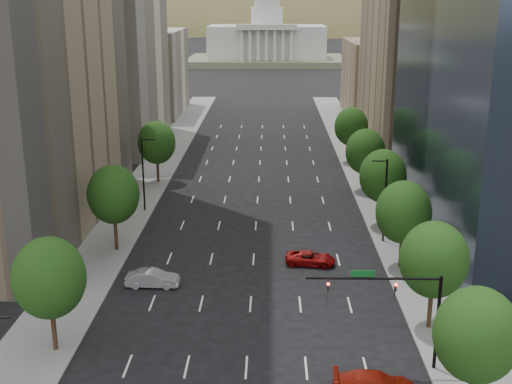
# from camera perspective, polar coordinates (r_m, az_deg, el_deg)

# --- Properties ---
(sidewalk_left) EXTENTS (6.00, 200.00, 0.15)m
(sidewalk_left) POSITION_cam_1_polar(r_m,az_deg,el_deg) (77.14, -11.62, -2.71)
(sidewalk_left) COLOR slate
(sidewalk_left) RESTS_ON ground
(sidewalk_right) EXTENTS (6.00, 200.00, 0.15)m
(sidewalk_right) POSITION_cam_1_polar(r_m,az_deg,el_deg) (76.51, 11.68, -2.87)
(sidewalk_right) COLOR slate
(sidewalk_right) RESTS_ON ground
(midrise_cream_left) EXTENTS (14.00, 30.00, 35.00)m
(midrise_cream_left) POSITION_cam_1_polar(r_m,az_deg,el_deg) (117.34, -12.13, 12.41)
(midrise_cream_left) COLOR beige
(midrise_cream_left) RESTS_ON ground
(filler_left) EXTENTS (14.00, 26.00, 18.00)m
(filler_left) POSITION_cam_1_polar(r_m,az_deg,el_deg) (150.27, -9.08, 10.10)
(filler_left) COLOR beige
(filler_left) RESTS_ON ground
(parking_tan_right) EXTENTS (14.00, 30.00, 30.00)m
(parking_tan_right) POSITION_cam_1_polar(r_m,az_deg,el_deg) (113.92, 13.36, 10.97)
(parking_tan_right) COLOR #8C7759
(parking_tan_right) RESTS_ON ground
(filler_right) EXTENTS (14.00, 26.00, 16.00)m
(filler_right) POSITION_cam_1_polar(r_m,az_deg,el_deg) (146.91, 10.56, 9.49)
(filler_right) COLOR #8C7759
(filler_right) RESTS_ON ground
(tree_right_0) EXTENTS (5.20, 5.20, 8.39)m
(tree_right_0) POSITION_cam_1_polar(r_m,az_deg,el_deg) (42.79, 18.37, -11.54)
(tree_right_0) COLOR #382316
(tree_right_0) RESTS_ON ground
(tree_right_1) EXTENTS (5.20, 5.20, 8.75)m
(tree_right_1) POSITION_cam_1_polar(r_m,az_deg,el_deg) (52.26, 14.99, -5.63)
(tree_right_1) COLOR #382316
(tree_right_1) RESTS_ON ground
(tree_right_2) EXTENTS (5.20, 5.20, 8.61)m
(tree_right_2) POSITION_cam_1_polar(r_m,az_deg,el_deg) (63.33, 12.51, -1.71)
(tree_right_2) COLOR #382316
(tree_right_2) RESTS_ON ground
(tree_right_3) EXTENTS (5.20, 5.20, 8.89)m
(tree_right_3) POSITION_cam_1_polar(r_m,az_deg,el_deg) (74.57, 10.80, 1.35)
(tree_right_3) COLOR #382316
(tree_right_3) RESTS_ON ground
(tree_right_4) EXTENTS (5.20, 5.20, 8.46)m
(tree_right_4) POSITION_cam_1_polar(r_m,az_deg,el_deg) (88.11, 9.34, 3.44)
(tree_right_4) COLOR #382316
(tree_right_4) RESTS_ON ground
(tree_right_5) EXTENTS (5.20, 5.20, 8.75)m
(tree_right_5) POSITION_cam_1_polar(r_m,az_deg,el_deg) (103.58, 8.16, 5.57)
(tree_right_5) COLOR #382316
(tree_right_5) RESTS_ON ground
(tree_left_0) EXTENTS (5.20, 5.20, 8.75)m
(tree_left_0) POSITION_cam_1_polar(r_m,az_deg,el_deg) (49.59, -17.29, -7.04)
(tree_left_0) COLOR #382316
(tree_left_0) RESTS_ON ground
(tree_left_1) EXTENTS (5.20, 5.20, 8.97)m
(tree_left_1) POSITION_cam_1_polar(r_m,az_deg,el_deg) (67.62, -12.12, -0.21)
(tree_left_1) COLOR #382316
(tree_left_1) RESTS_ON ground
(tree_left_2) EXTENTS (5.20, 5.20, 8.68)m
(tree_left_2) POSITION_cam_1_polar(r_m,az_deg,el_deg) (92.41, -8.50, 4.21)
(tree_left_2) COLOR #382316
(tree_left_2) RESTS_ON ground
(streetlight_rn) EXTENTS (1.70, 0.20, 9.00)m
(streetlight_rn) POSITION_cam_1_polar(r_m,az_deg,el_deg) (70.01, 10.95, -0.53)
(streetlight_rn) COLOR black
(streetlight_rn) RESTS_ON ground
(streetlight_ln) EXTENTS (1.70, 0.20, 9.00)m
(streetlight_ln) POSITION_cam_1_polar(r_m,az_deg,el_deg) (80.05, -9.60, 1.67)
(streetlight_ln) COLOR black
(streetlight_ln) RESTS_ON ground
(traffic_signal) EXTENTS (9.12, 0.40, 7.38)m
(traffic_signal) POSITION_cam_1_polar(r_m,az_deg,el_deg) (46.37, 12.42, -9.11)
(traffic_signal) COLOR black
(traffic_signal) RESTS_ON ground
(capitol) EXTENTS (60.00, 40.00, 35.20)m
(capitol) POSITION_cam_1_polar(r_m,az_deg,el_deg) (261.27, 0.92, 12.77)
(capitol) COLOR #596647
(capitol) RESTS_ON ground
(foothills) EXTENTS (720.00, 413.00, 263.00)m
(foothills) POSITION_cam_1_polar(r_m,az_deg,el_deg) (614.54, 4.40, 10.44)
(foothills) COLOR brown
(foothills) RESTS_ON ground
(car_silver) EXTENTS (4.75, 1.69, 1.56)m
(car_silver) POSITION_cam_1_polar(r_m,az_deg,el_deg) (60.36, -8.84, -7.32)
(car_silver) COLOR #A8A8AD
(car_silver) RESTS_ON ground
(car_red_far) EXTENTS (5.05, 2.81, 1.34)m
(car_red_far) POSITION_cam_1_polar(r_m,az_deg,el_deg) (64.55, 4.67, -5.67)
(car_red_far) COLOR maroon
(car_red_far) RESTS_ON ground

